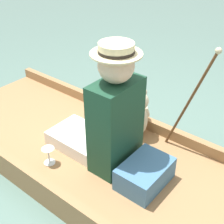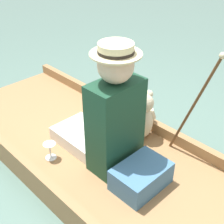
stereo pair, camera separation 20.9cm
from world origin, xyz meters
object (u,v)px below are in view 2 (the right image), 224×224
teddy_bear (143,117)px  walking_cane (198,98)px  wine_glass (50,147)px  seated_person (108,118)px

teddy_bear → walking_cane: bearing=-80.8°
wine_glass → walking_cane: bearing=-43.0°
walking_cane → teddy_bear: bearing=99.2°
seated_person → walking_cane: (0.46, -0.40, 0.13)m
teddy_bear → wine_glass: bearing=156.6°
seated_person → teddy_bear: 0.43m
teddy_bear → walking_cane: (0.07, -0.41, 0.31)m
seated_person → wine_glass: bearing=136.9°
teddy_bear → wine_glass: (-0.70, 0.30, -0.09)m
teddy_bear → walking_cane: size_ratio=0.48×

